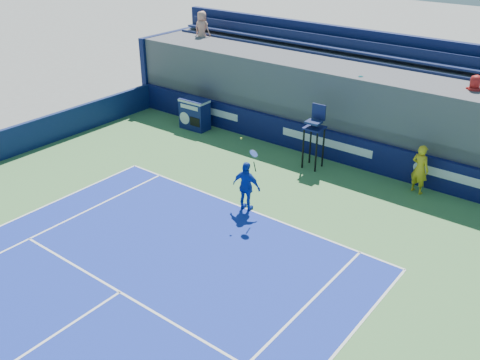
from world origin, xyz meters
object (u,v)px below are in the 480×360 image
Objects in this scene: ball_person at (420,169)px; umpire_chair at (315,130)px; tennis_player at (247,186)px; match_clock at (195,113)px.

ball_person is 4.04m from umpire_chair.
tennis_player reaches higher than umpire_chair.
umpire_chair reaches higher than match_clock.
umpire_chair is at bearing 19.74° from ball_person.
tennis_player reaches higher than match_clock.
umpire_chair is (-3.97, -0.45, 0.63)m from ball_person.
ball_person is 10.29m from match_clock.
tennis_player is (-0.02, -4.20, -0.66)m from umpire_chair.
tennis_player is at bearing -35.17° from match_clock.
ball_person is 6.13m from tennis_player.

